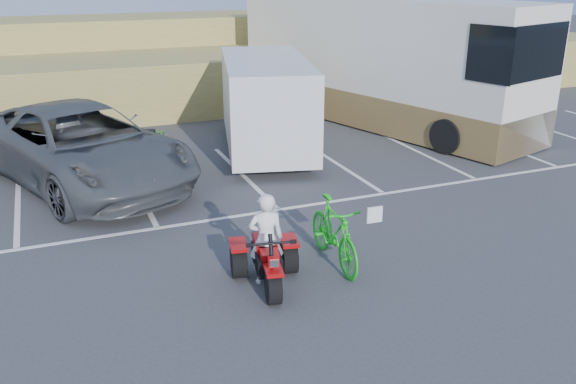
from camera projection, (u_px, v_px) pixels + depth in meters
name	position (u px, v px, depth m)	size (l,w,h in m)	color
ground	(325.00, 254.00, 11.49)	(100.00, 100.00, 0.00)	#39393C
parking_stripes	(287.00, 182.00, 15.32)	(28.00, 5.16, 0.01)	white
grass_embankment	(160.00, 63.00, 24.42)	(40.00, 8.50, 3.10)	olive
red_trike_atv	(268.00, 286.00, 10.36)	(1.18, 1.58, 1.02)	#9F090A
rider	(266.00, 239.00, 10.21)	(0.59, 0.39, 1.62)	white
green_dirt_bike	(334.00, 233.00, 10.92)	(0.58, 2.05, 1.23)	#14BF19
grey_pickup	(81.00, 146.00, 14.88)	(3.21, 6.95, 1.93)	#46494D
cargo_trailer	(266.00, 102.00, 17.41)	(3.62, 6.07, 2.65)	silver
rv_motorhome	(380.00, 70.00, 20.69)	(6.09, 11.68, 4.08)	silver
quad_atv_blue	(112.00, 164.00, 16.65)	(1.00, 1.33, 0.87)	navy
quad_atv_green	(150.00, 166.00, 16.48)	(1.25, 1.67, 1.09)	#1C5E15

